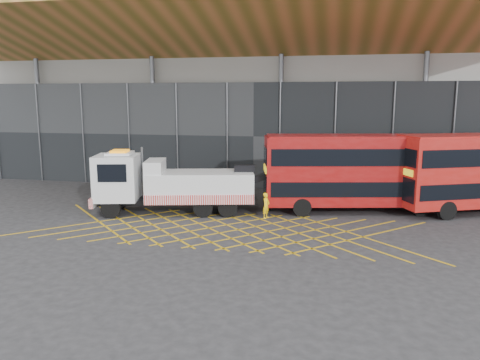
# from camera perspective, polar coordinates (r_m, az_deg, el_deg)

# --- Properties ---
(ground_plane) EXTENTS (120.00, 120.00, 0.00)m
(ground_plane) POSITION_cam_1_polar(r_m,az_deg,el_deg) (25.65, -7.30, -5.62)
(ground_plane) COLOR #242426
(road_markings) EXTENTS (21.56, 7.16, 0.01)m
(road_markings) POSITION_cam_1_polar(r_m,az_deg,el_deg) (24.99, -2.06, -5.95)
(road_markings) COLOR gold
(road_markings) RESTS_ON ground_plane
(construction_building) EXTENTS (55.00, 23.97, 18.00)m
(construction_building) POSITION_cam_1_polar(r_m,az_deg,el_deg) (42.24, 3.30, 12.85)
(construction_building) COLOR gray
(construction_building) RESTS_ON ground_plane
(recovery_truck) EXTENTS (11.17, 4.77, 3.89)m
(recovery_truck) POSITION_cam_1_polar(r_m,az_deg,el_deg) (28.28, -8.67, -0.45)
(recovery_truck) COLOR black
(recovery_truck) RESTS_ON ground_plane
(bus_towed) EXTENTS (11.77, 5.02, 4.68)m
(bus_towed) POSITION_cam_1_polar(r_m,az_deg,el_deg) (29.12, 14.43, 1.24)
(bus_towed) COLOR maroon
(bus_towed) RESTS_ON ground_plane
(worker) EXTENTS (0.52, 0.63, 1.48)m
(worker) POSITION_cam_1_polar(r_m,az_deg,el_deg) (27.02, 3.20, -3.12)
(worker) COLOR yellow
(worker) RESTS_ON ground_plane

